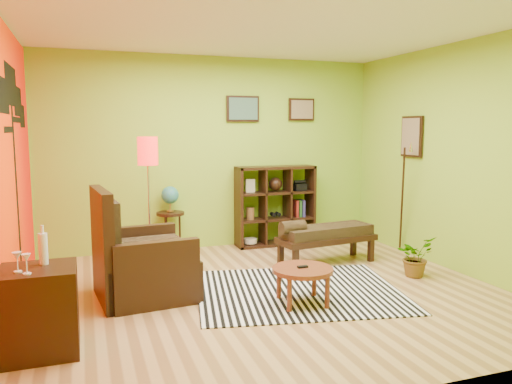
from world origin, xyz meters
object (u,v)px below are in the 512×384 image
object	(u,v)px
floor_lamp	(148,163)
potted_plant	(415,261)
coffee_table	(303,273)
globe_table	(170,203)
cube_shelf	(276,206)
bench	(324,234)
armchair	(139,264)
side_cabinet	(39,310)

from	to	relation	value
floor_lamp	potted_plant	distance (m)	3.41
potted_plant	coffee_table	bearing A→B (deg)	-165.41
potted_plant	globe_table	bearing A→B (deg)	140.90
coffee_table	cube_shelf	size ratio (longest dim) A/B	0.51
bench	potted_plant	distance (m)	1.18
bench	potted_plant	bearing A→B (deg)	-48.00
globe_table	bench	xyz separation A→B (m)	(1.80, -1.23, -0.33)
armchair	bench	world-z (taller)	armchair
coffee_table	globe_table	distance (m)	2.71
coffee_table	bench	xyz separation A→B (m)	(0.90, 1.30, 0.07)
coffee_table	globe_table	xyz separation A→B (m)	(-0.90, 2.53, 0.40)
floor_lamp	potted_plant	size ratio (longest dim) A/B	3.44
floor_lamp	side_cabinet	bearing A→B (deg)	-119.58
side_cabinet	cube_shelf	distance (m)	4.22
side_cabinet	globe_table	distance (m)	3.25
cube_shelf	potted_plant	world-z (taller)	cube_shelf
side_cabinet	floor_lamp	bearing A→B (deg)	60.42
coffee_table	bench	world-z (taller)	bench
potted_plant	side_cabinet	bearing A→B (deg)	-169.40
floor_lamp	globe_table	xyz separation A→B (m)	(0.40, 0.89, -0.62)
coffee_table	floor_lamp	world-z (taller)	floor_lamp
coffee_table	floor_lamp	xyz separation A→B (m)	(-1.30, 1.63, 1.02)
coffee_table	potted_plant	world-z (taller)	coffee_table
globe_table	potted_plant	xyz separation A→B (m)	(2.57, -2.09, -0.53)
globe_table	side_cabinet	bearing A→B (deg)	-117.95
floor_lamp	bench	distance (m)	2.42
armchair	potted_plant	xyz separation A→B (m)	(3.20, -0.32, -0.16)
side_cabinet	floor_lamp	world-z (taller)	floor_lamp
coffee_table	armchair	bearing A→B (deg)	153.59
coffee_table	floor_lamp	distance (m)	2.32
coffee_table	bench	size ratio (longest dim) A/B	0.45
armchair	cube_shelf	bearing A→B (deg)	38.13
potted_plant	bench	bearing A→B (deg)	132.00
side_cabinet	bench	world-z (taller)	side_cabinet
floor_lamp	cube_shelf	size ratio (longest dim) A/B	1.39
armchair	potted_plant	world-z (taller)	armchair
floor_lamp	cube_shelf	bearing A→B (deg)	23.58
coffee_table	bench	bearing A→B (deg)	55.23
side_cabinet	cube_shelf	xyz separation A→B (m)	(3.11, 2.84, 0.25)
globe_table	floor_lamp	bearing A→B (deg)	-114.19
bench	side_cabinet	bearing A→B (deg)	-153.86
globe_table	armchair	bearing A→B (deg)	-109.59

